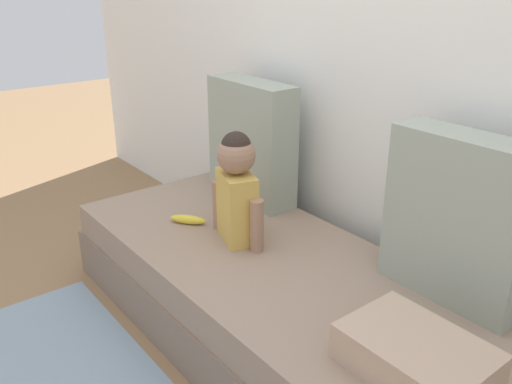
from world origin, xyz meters
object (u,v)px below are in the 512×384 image
object	(u,v)px
throw_pillow_right	(458,219)
toddler	(237,187)
throw_pillow_left	(251,141)
folded_blanket	(416,356)
banana	(188,220)
couch	(274,300)

from	to	relation	value
throw_pillow_right	toddler	distance (m)	0.86
throw_pillow_left	folded_blanket	bearing A→B (deg)	-18.14
throw_pillow_right	folded_blanket	xyz separation A→B (m)	(0.18, -0.43, -0.23)
banana	couch	bearing A→B (deg)	11.17
toddler	banana	bearing A→B (deg)	-161.09
toddler	folded_blanket	xyz separation A→B (m)	(0.97, -0.10, -0.18)
couch	folded_blanket	xyz separation A→B (m)	(0.74, -0.11, 0.25)
couch	toddler	bearing A→B (deg)	-177.78
throw_pillow_right	toddler	bearing A→B (deg)	-157.43
toddler	banana	distance (m)	0.35
banana	throw_pillow_left	bearing A→B (deg)	99.80
banana	folded_blanket	distance (m)	1.23
couch	banana	bearing A→B (deg)	-168.83
throw_pillow_left	folded_blanket	world-z (taller)	throw_pillow_left
throw_pillow_left	toddler	size ratio (longest dim) A/B	1.24
couch	banana	world-z (taller)	banana
throw_pillow_right	banana	world-z (taller)	throw_pillow_right
couch	throw_pillow_left	bearing A→B (deg)	150.21
couch	toddler	xyz separation A→B (m)	(-0.23, -0.01, 0.43)
throw_pillow_left	folded_blanket	size ratio (longest dim) A/B	1.46
throw_pillow_left	toddler	bearing A→B (deg)	-45.23
toddler	folded_blanket	bearing A→B (deg)	-5.64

